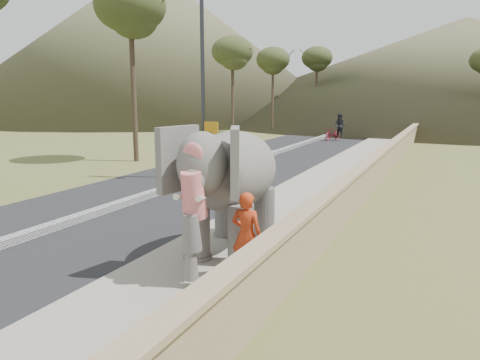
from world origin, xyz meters
name	(u,v)px	position (x,y,z in m)	size (l,w,h in m)	color
ground	(127,331)	(0.00, 0.00, 0.00)	(160.00, 160.00, 0.00)	olive
road	(185,185)	(-5.00, 10.00, 0.01)	(7.00, 120.00, 0.03)	black
median	(185,183)	(-5.00, 10.00, 0.11)	(0.35, 120.00, 0.22)	black
walkway	(311,196)	(0.00, 10.00, 0.07)	(3.00, 120.00, 0.15)	#9E9687
parapet	(360,186)	(1.65, 10.00, 0.55)	(0.30, 120.00, 1.10)	tan
lamppost	(209,58)	(-4.69, 11.56, 4.87)	(1.76, 0.36, 8.00)	#2D2C31
signboard	(211,141)	(-4.50, 11.29, 1.64)	(0.60, 0.08, 2.40)	#2D2D33
hill_left	(149,42)	(-38.00, 55.00, 11.00)	(60.00, 60.00, 22.00)	brown
hill_far	(463,68)	(5.00, 70.00, 7.00)	(80.00, 80.00, 14.00)	brown
elephant_and_man	(232,188)	(0.02, 3.70, 1.50)	(2.38, 3.93, 2.72)	slate
motorcyclist	(336,130)	(-3.65, 29.59, 0.80)	(1.66, 1.97, 2.05)	maroon
trees	(371,86)	(-0.90, 27.32, 3.98)	(47.70, 44.20, 9.32)	#473828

